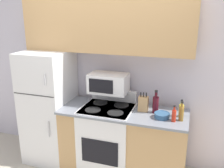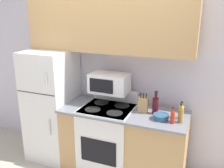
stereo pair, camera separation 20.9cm
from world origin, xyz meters
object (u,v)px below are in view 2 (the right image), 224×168
(stove, at_px, (108,138))
(bottle_cooking_spray, at_px, (181,112))
(bottle_wine_red, at_px, (155,105))
(refrigerator, at_px, (52,105))
(microwave, at_px, (109,83))
(bottle_vinegar, at_px, (180,115))
(bottle_hot_sauce, at_px, (173,117))
(knife_block, at_px, (143,104))
(bowl, at_px, (161,117))

(stove, bearing_deg, bottle_cooking_spray, 2.03)
(stove, relative_size, bottle_wine_red, 3.63)
(refrigerator, relative_size, microwave, 3.16)
(stove, distance_m, bottle_vinegar, 1.09)
(refrigerator, distance_m, microwave, 0.98)
(bottle_hot_sauce, bearing_deg, knife_block, 153.58)
(knife_block, height_order, bottle_wine_red, bottle_wine_red)
(knife_block, distance_m, bowl, 0.30)
(stove, height_order, knife_block, knife_block)
(bottle_cooking_spray, distance_m, bottle_vinegar, 0.12)
(bowl, height_order, bottle_cooking_spray, bottle_cooking_spray)
(microwave, height_order, bowl, microwave)
(bottle_hot_sauce, height_order, bottle_wine_red, bottle_wine_red)
(bottle_hot_sauce, bearing_deg, microwave, 162.95)
(refrigerator, height_order, knife_block, refrigerator)
(bowl, height_order, bottle_wine_red, bottle_wine_red)
(bottle_vinegar, relative_size, bottle_wine_red, 0.80)
(bowl, bearing_deg, knife_block, 150.83)
(refrigerator, xyz_separation_m, microwave, (0.88, 0.10, 0.41))
(bottle_wine_red, bearing_deg, knife_block, 176.32)
(stove, relative_size, microwave, 2.12)
(bowl, relative_size, bottle_cooking_spray, 0.87)
(refrigerator, distance_m, bottle_wine_red, 1.56)
(knife_block, xyz_separation_m, bowl, (0.26, -0.14, -0.06))
(bottle_cooking_spray, bearing_deg, bowl, -152.42)
(bottle_cooking_spray, bearing_deg, bottle_hot_sauce, -113.46)
(microwave, distance_m, bottle_hot_sauce, 0.97)
(knife_block, relative_size, bottle_hot_sauce, 1.27)
(bottle_vinegar, bearing_deg, microwave, 167.07)
(knife_block, bearing_deg, stove, -171.92)
(bottle_hot_sauce, distance_m, bottle_vinegar, 0.10)
(bottle_hot_sauce, height_order, bottle_vinegar, bottle_vinegar)
(bottle_vinegar, xyz_separation_m, bottle_wine_red, (-0.32, 0.14, 0.02))
(refrigerator, distance_m, bowl, 1.65)
(refrigerator, height_order, bottle_wine_red, refrigerator)
(knife_block, xyz_separation_m, bottle_wine_red, (0.16, -0.01, 0.02))
(bowl, bearing_deg, microwave, 163.73)
(knife_block, bearing_deg, bottle_vinegar, -17.15)
(refrigerator, xyz_separation_m, stove, (0.92, -0.04, -0.33))
(bottle_wine_red, bearing_deg, bottle_cooking_spray, -4.08)
(bottle_hot_sauce, bearing_deg, bowl, 158.93)
(knife_block, xyz_separation_m, bottle_cooking_spray, (0.47, -0.03, -0.01))
(bowl, height_order, bottle_hot_sauce, bottle_hot_sauce)
(microwave, relative_size, bottle_cooking_spray, 2.34)
(refrigerator, bearing_deg, stove, -2.72)
(refrigerator, bearing_deg, knife_block, 0.92)
(bowl, distance_m, bottle_cooking_spray, 0.25)
(refrigerator, height_order, bottle_vinegar, refrigerator)
(stove, bearing_deg, bottle_wine_red, 5.12)
(microwave, distance_m, bottle_vinegar, 1.03)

